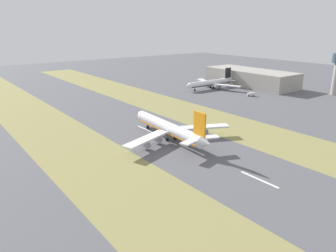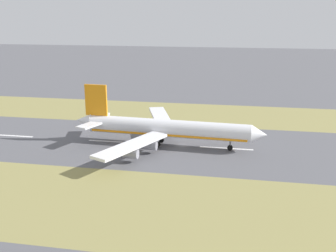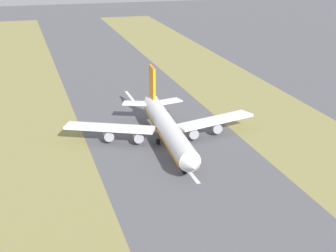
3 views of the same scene
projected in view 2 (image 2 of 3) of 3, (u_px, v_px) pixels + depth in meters
name	position (u px, v px, depth m)	size (l,w,h in m)	color
ground_plane	(182.00, 146.00, 135.52)	(800.00, 800.00, 0.00)	#56565B
grass_median_west	(197.00, 114.00, 178.05)	(40.00, 600.00, 0.01)	olive
grass_median_east	(155.00, 207.00, 93.00)	(40.00, 600.00, 0.01)	olive
centreline_dash_near	(10.00, 136.00, 146.64)	(1.20, 18.00, 0.01)	silver
centreline_dash_mid	(113.00, 142.00, 139.79)	(1.20, 18.00, 0.01)	silver
centreline_dash_far	(226.00, 148.00, 132.94)	(1.20, 18.00, 0.01)	silver
airplane_main_jet	(163.00, 128.00, 134.58)	(64.03, 67.21, 20.20)	white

